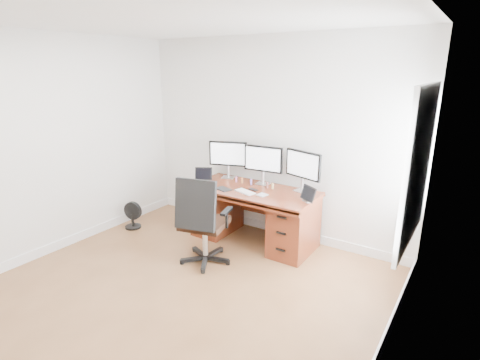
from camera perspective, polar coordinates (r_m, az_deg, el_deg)
The scene contains 20 objects.
ground at distance 3.98m, azimuth -12.62°, elevation -18.58°, with size 4.50×4.50×0.00m, color brown.
back_wall at distance 5.14m, azimuth 4.63°, elevation 6.28°, with size 4.00×0.10×2.70m, color white.
right_wall at distance 2.51m, azimuth 21.19°, elevation -5.97°, with size 0.10×4.50×2.70m.
desk at distance 5.06m, azimuth 2.07°, elevation -5.06°, with size 1.70×0.80×0.75m.
office_chair at distance 4.52m, azimuth -5.64°, elevation -8.42°, with size 0.71×0.71×1.10m.
floor_fan at distance 5.75m, azimuth -16.11°, elevation -5.22°, with size 0.28×0.23×0.40m.
monitor_left at distance 5.35m, azimuth -1.84°, elevation 3.83°, with size 0.53×0.21×0.53m.
monitor_center at distance 5.04m, azimuth 3.56°, elevation 3.02°, with size 0.55×0.16×0.53m.
monitor_right at distance 4.79m, azimuth 9.58°, elevation 2.09°, with size 0.53×0.20×0.53m.
tablet_left at distance 5.28m, azimuth -5.63°, elevation 0.80°, with size 0.24×0.18×0.19m.
tablet_right at distance 4.50m, azimuth 10.30°, elevation -2.24°, with size 0.24×0.18×0.19m.
keyboard at distance 4.78m, azimuth 0.78°, elevation -1.81°, with size 0.28×0.12×0.01m, color white.
trackpad at distance 4.68m, azimuth 3.39°, elevation -2.27°, with size 0.12×0.12×0.01m, color silver.
drawing_tablet at distance 4.91m, azimuth -2.56°, elevation -1.37°, with size 0.22×0.14×0.01m, color black.
phone at distance 4.88m, azimuth 2.06°, elevation -1.48°, with size 0.13×0.06×0.01m, color black.
figurine_pink at distance 5.21m, azimuth -0.58°, elevation 0.16°, with size 0.03×0.03×0.08m.
figurine_orange at distance 5.15m, azimuth 0.33°, elevation -0.01°, with size 0.03×0.03×0.08m.
figurine_purple at distance 5.08m, azimuth 1.70°, elevation -0.26°, with size 0.03×0.03×0.08m.
figurine_brown at distance 4.96m, azimuth 4.17°, elevation -0.73°, with size 0.03×0.03×0.08m.
figurine_yellow at distance 4.92m, azimuth 4.99°, elevation -0.88°, with size 0.03×0.03×0.08m.
Camera 1 is at (2.43, -2.19, 2.27)m, focal length 28.00 mm.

